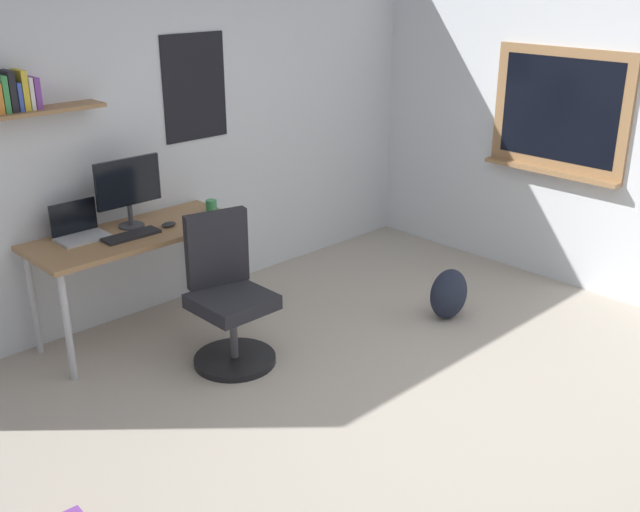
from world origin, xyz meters
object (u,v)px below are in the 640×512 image
Objects in this scene: monitor_primary at (128,188)px; keyboard at (131,235)px; office_chair at (228,300)px; computer_mouse at (169,224)px; desk at (136,243)px; laptop at (79,230)px; backpack at (449,294)px; coffee_mug at (211,206)px.

monitor_primary is 0.33m from keyboard.
computer_mouse is at bearing 90.23° from office_chair.
desk is at bearing 46.62° from keyboard.
desk is 0.37m from laptop.
keyboard is (-0.28, 0.62, 0.34)m from office_chair.
laptop is at bearing 172.09° from monitor_primary.
backpack is (2.01, -1.43, -0.61)m from laptop.
coffee_mug is (0.38, 0.05, 0.03)m from computer_mouse.
monitor_primary is at bearing 69.78° from desk.
office_chair is (0.21, -0.69, -0.25)m from desk.
backpack is (1.77, -1.22, -0.57)m from keyboard.
monitor_primary reaches higher than office_chair.
desk is 2.18m from backpack.
backpack is at bearing -48.92° from coffee_mug.
laptop is 0.85× the size of backpack.
backpack is (1.70, -1.29, -0.48)m from desk.
monitor_primary reaches higher than keyboard.
office_chair is at bearing -65.42° from keyboard.
monitor_primary is 4.46× the size of computer_mouse.
keyboard is 1.01× the size of backpack.
desk is 3.75× the size of keyboard.
desk is at bearing 177.74° from coffee_mug.
office_chair is at bearing -77.20° from monitor_primary.
monitor_primary is 1.25× the size of keyboard.
computer_mouse is 0.28× the size of backpack.
desk is 2.99× the size of monitor_primary.
office_chair is at bearing -89.77° from computer_mouse.
coffee_mug is at bearing -2.26° from desk.
desk is at bearing -24.51° from laptop.
laptop is at bearing 157.57° from computer_mouse.
computer_mouse is (0.52, -0.22, -0.04)m from laptop.
coffee_mug is (0.66, 0.05, 0.04)m from keyboard.
keyboard is at bearing 180.00° from computer_mouse.
desk is 1.46× the size of office_chair.
computer_mouse reaches higher than desk.
computer_mouse is at bearing -172.57° from coffee_mug.
laptop is 3.37× the size of coffee_mug.
keyboard is at bearing -175.69° from coffee_mug.
computer_mouse reaches higher than backpack.
coffee_mug reaches higher than backpack.
monitor_primary is 2.32m from backpack.
office_chair is 2.60× the size of backpack.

